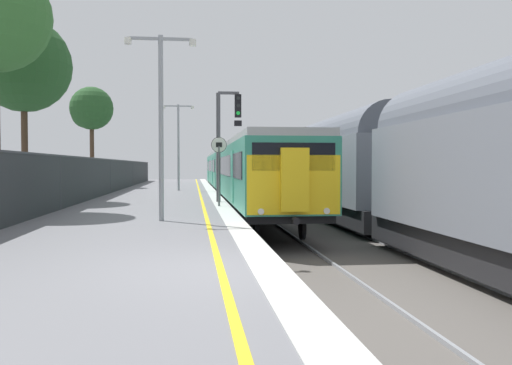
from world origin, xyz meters
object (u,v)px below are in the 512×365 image
object	(u,v)px
freight_train_adjacent_track	(345,164)
signal_gantry	(225,133)
commuter_train_at_platform	(237,170)
background_tree_right	(24,68)
platform_lamp_far	(178,140)
speed_limit_sign	(219,162)
background_tree_left	(90,110)
platform_lamp_mid	(161,111)

from	to	relation	value
freight_train_adjacent_track	signal_gantry	xyz separation A→B (m)	(-5.47, -0.44, 1.35)
commuter_train_at_platform	background_tree_right	world-z (taller)	background_tree_right
signal_gantry	platform_lamp_far	xyz separation A→B (m)	(-2.27, 11.24, 0.25)
commuter_train_at_platform	signal_gantry	bearing A→B (deg)	-97.35
speed_limit_sign	background_tree_right	size ratio (longest dim) A/B	0.33
freight_train_adjacent_track	background_tree_right	size ratio (longest dim) A/B	4.80
platform_lamp_far	background_tree_right	world-z (taller)	background_tree_right
background_tree_left	background_tree_right	distance (m)	15.99
background_tree_right	freight_train_adjacent_track	bearing A→B (deg)	-5.15
signal_gantry	background_tree_left	world-z (taller)	background_tree_left
freight_train_adjacent_track	background_tree_right	distance (m)	14.94
platform_lamp_mid	background_tree_left	size ratio (longest dim) A/B	0.71
speed_limit_sign	background_tree_left	distance (m)	22.35
signal_gantry	platform_lamp_mid	world-z (taller)	platform_lamp_mid
commuter_train_at_platform	background_tree_right	distance (m)	14.80
platform_lamp_mid	background_tree_left	world-z (taller)	background_tree_left
speed_limit_sign	freight_train_adjacent_track	bearing A→B (deg)	27.19
freight_train_adjacent_track	platform_lamp_far	xyz separation A→B (m)	(-7.74, 10.80, 1.60)
commuter_train_at_platform	freight_train_adjacent_track	distance (m)	11.63
signal_gantry	speed_limit_sign	xyz separation A→B (m)	(-0.38, -2.57, -1.28)
platform_lamp_mid	signal_gantry	bearing A→B (deg)	73.73
commuter_train_at_platform	platform_lamp_mid	distance (m)	19.59
platform_lamp_far	background_tree_left	size ratio (longest dim) A/B	0.74
freight_train_adjacent_track	background_tree_left	world-z (taller)	background_tree_left
commuter_train_at_platform	signal_gantry	size ratio (longest dim) A/B	8.32
speed_limit_sign	background_tree_left	size ratio (longest dim) A/B	0.36
freight_train_adjacent_track	platform_lamp_mid	bearing A→B (deg)	-133.25
speed_limit_sign	platform_lamp_far	bearing A→B (deg)	97.81
platform_lamp_mid	background_tree_left	distance (m)	26.47
freight_train_adjacent_track	platform_lamp_far	world-z (taller)	platform_lamp_far
platform_lamp_far	background_tree_left	bearing A→B (deg)	135.57
speed_limit_sign	background_tree_left	bearing A→B (deg)	112.73
signal_gantry	platform_lamp_mid	size ratio (longest dim) A/B	0.91
commuter_train_at_platform	background_tree_left	distance (m)	12.93
platform_lamp_mid	background_tree_right	world-z (taller)	background_tree_right
platform_lamp_mid	background_tree_left	bearing A→B (deg)	104.52
background_tree_left	commuter_train_at_platform	bearing A→B (deg)	-31.62
freight_train_adjacent_track	background_tree_right	bearing A→B (deg)	174.85
commuter_train_at_platform	background_tree_right	xyz separation A→B (m)	(-10.25, -9.62, 4.64)
freight_train_adjacent_track	speed_limit_sign	bearing A→B (deg)	-152.81
platform_lamp_far	signal_gantry	bearing A→B (deg)	-78.56
commuter_train_at_platform	signal_gantry	world-z (taller)	signal_gantry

